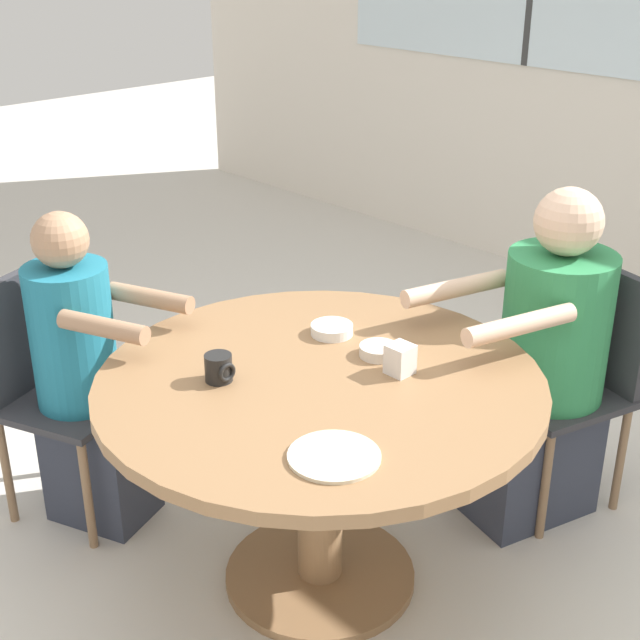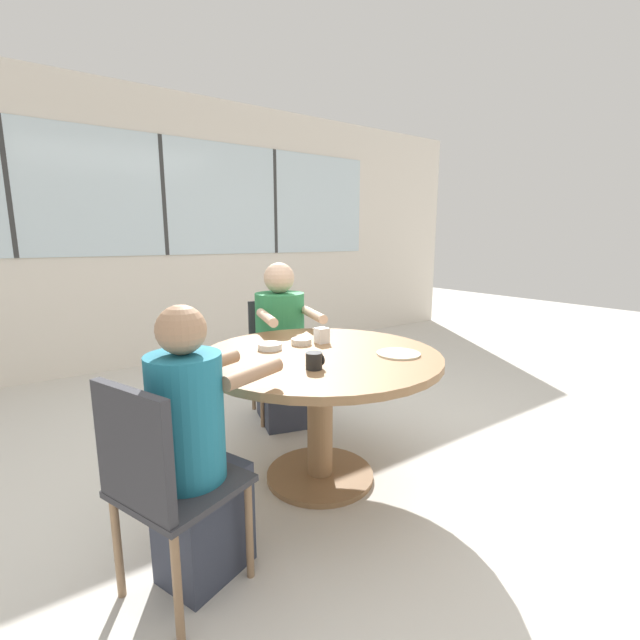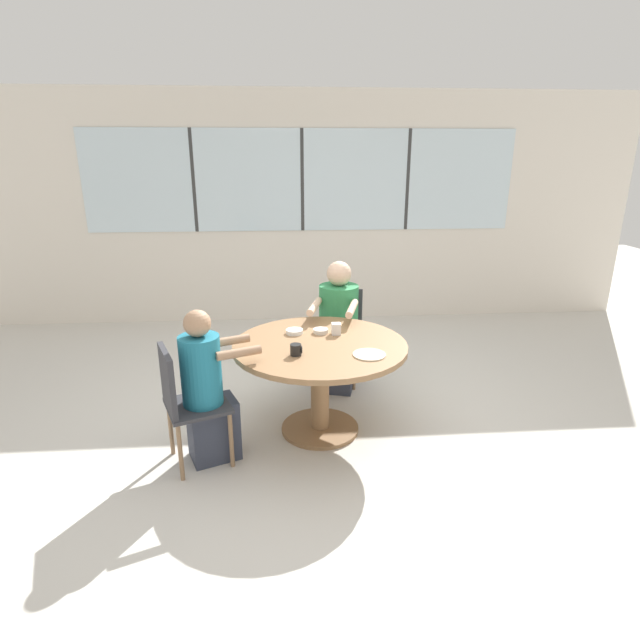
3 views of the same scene
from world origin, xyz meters
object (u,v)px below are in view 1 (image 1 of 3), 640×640
Objects in this scene: milk_carton_small at (400,359)px; bowl_cereal at (332,329)px; coffee_mug at (219,368)px; person_man_blue_shirt at (86,386)px; person_woman_green_shirt at (542,376)px; bowl_white_shallow at (379,351)px; chair_for_woman_green_shirt at (580,366)px; chair_for_man_blue_shirt at (47,374)px.

milk_carton_small is 0.67× the size of bowl_cereal.
person_man_blue_shirt is at bearing -170.88° from coffee_mug.
coffee_mug is at bearing -90.07° from bowl_cereal.
bowl_white_shallow is at bearing 86.61° from person_woman_green_shirt.
bowl_white_shallow is (0.20, 0.44, -0.02)m from coffee_mug.
bowl_cereal is (-0.32, 0.04, -0.03)m from milk_carton_small.
chair_for_woman_green_shirt is at bearing 118.91° from person_man_blue_shirt.
person_man_blue_shirt is (0.15, 0.06, -0.01)m from chair_for_man_blue_shirt.
milk_carton_small is 0.13m from bowl_white_shallow.
chair_for_man_blue_shirt is 1.16m from bowl_white_shallow.
chair_for_woman_green_shirt is at bearing -90.00° from person_woman_green_shirt.
bowl_white_shallow is at bearing 87.33° from chair_for_woman_green_shirt.
person_man_blue_shirt is at bearing -138.47° from bowl_cereal.
coffee_mug is (0.76, 0.16, 0.25)m from chair_for_man_blue_shirt.
person_woman_green_shirt reaches higher than coffee_mug.
chair_for_man_blue_shirt reaches higher than bowl_white_shallow.
chair_for_woman_green_shirt is 0.83m from bowl_white_shallow.
chair_for_woman_green_shirt reaches higher than bowl_cereal.
person_woman_green_shirt is at bearing 68.59° from coffee_mug.
coffee_mug is at bearing -128.57° from milk_carton_small.
bowl_cereal is at bearing 109.75° from person_man_blue_shirt.
chair_for_woman_green_shirt is 7.37× the size of bowl_white_shallow.
person_woman_green_shirt is at bearing 113.86° from chair_for_man_blue_shirt.
person_woman_green_shirt is (1.17, 1.20, 0.00)m from chair_for_man_blue_shirt.
bowl_cereal is at bearing 89.93° from coffee_mug.
milk_carton_small reaches higher than coffee_mug.
person_man_blue_shirt is 9.44× the size of bowl_white_shallow.
chair_for_woman_green_shirt reaches higher than milk_carton_small.
bowl_white_shallow is at bearing -1.00° from bowl_cereal.
chair_for_woman_green_shirt is 1.00× the size of chair_for_man_blue_shirt.
person_woman_green_shirt reaches higher than bowl_white_shallow.
bowl_white_shallow is at bearing 101.65° from person_man_blue_shirt.
chair_for_man_blue_shirt is 1.00m from bowl_cereal.
person_woman_green_shirt is 0.67m from bowl_white_shallow.
person_man_blue_shirt is at bearing 90.00° from chair_for_man_blue_shirt.
milk_carton_small is at bearing 95.61° from chair_for_man_blue_shirt.
coffee_mug is (0.61, 0.10, 0.26)m from person_man_blue_shirt.
milk_carton_small is at bearing 96.07° from chair_for_woman_green_shirt.
person_man_blue_shirt reaches higher than milk_carton_small.
coffee_mug is 0.52m from milk_carton_small.
bowl_cereal is at bearing 172.72° from milk_carton_small.
person_man_blue_shirt is at bearing -146.57° from bowl_white_shallow.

